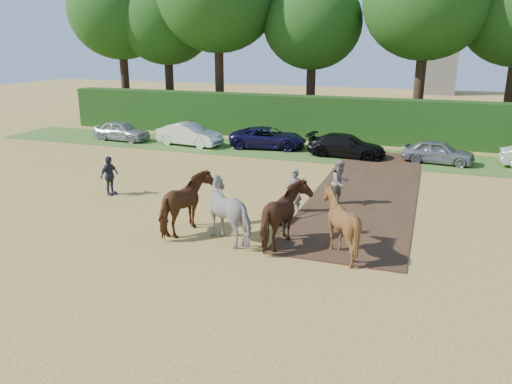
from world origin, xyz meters
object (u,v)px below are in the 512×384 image
Objects in this scene: plough_team at (261,213)px; parked_cars at (362,146)px; spectator_far at (109,176)px; spectator_near at (340,183)px.

plough_team is 0.20× the size of parked_cars.
spectator_far is 0.25× the size of plough_team.
spectator_near is at bearing 69.58° from plough_team.
plough_team is 14.51m from parked_cars.
spectator_near is 10.27m from spectator_far.
spectator_near is 0.27× the size of plough_team.
plough_team reaches higher than spectator_near.
parked_cars is at bearing 40.00° from spectator_near.
spectator_near is at bearing -70.45° from spectator_far.
plough_team is (8.23, -2.99, 0.18)m from spectator_far.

